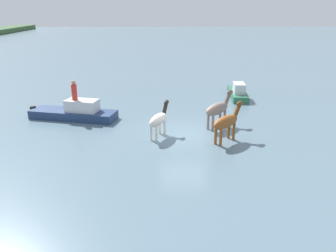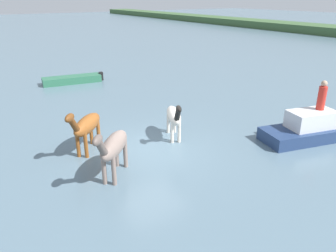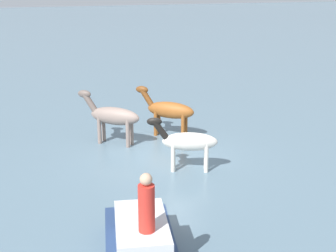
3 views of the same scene
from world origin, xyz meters
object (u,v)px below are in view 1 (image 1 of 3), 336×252
Objects in this scene: horse_gray_outer at (218,109)px; horse_dun_straggler at (227,122)px; boat_skiff_near at (75,114)px; person_watcher_seated at (74,91)px; horse_lead at (159,119)px; boat_launch_far at (238,93)px.

horse_gray_outer reaches higher than horse_dun_straggler.
boat_skiff_near is (3.96, 8.49, -0.72)m from horse_dun_straggler.
horse_dun_straggler is at bearing -134.69° from horse_gray_outer.
horse_gray_outer is 1.04× the size of horse_dun_straggler.
boat_skiff_near is (1.72, 8.42, -0.75)m from horse_gray_outer.
person_watcher_seated is (3.86, 8.38, 0.71)m from horse_dun_straggler.
horse_gray_outer is 0.37× the size of boat_skiff_near.
horse_lead is 0.39× the size of boat_skiff_near.
horse_gray_outer reaches higher than horse_lead.
boat_launch_far is 3.55× the size of person_watcher_seated.
horse_dun_straggler reaches higher than horse_lead.
person_watcher_seated is (-0.10, -0.10, 1.43)m from boat_skiff_near.
boat_launch_far is (6.61, -2.62, -0.76)m from horse_gray_outer.
boat_launch_far is at bearing 22.00° from horse_gray_outer.
horse_lead is at bearing -121.96° from person_watcher_seated.
person_watcher_seated is at bearing -61.08° from boat_launch_far.
boat_launch_far is (4.88, -11.04, -0.02)m from boat_skiff_near.
boat_launch_far is at bearing -11.68° from horse_lead.
person_watcher_seated reaches higher than horse_gray_outer.
horse_dun_straggler is 9.39m from boat_skiff_near.
horse_dun_straggler is 9.23m from boat_launch_far.
horse_lead reaches higher than boat_launch_far.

